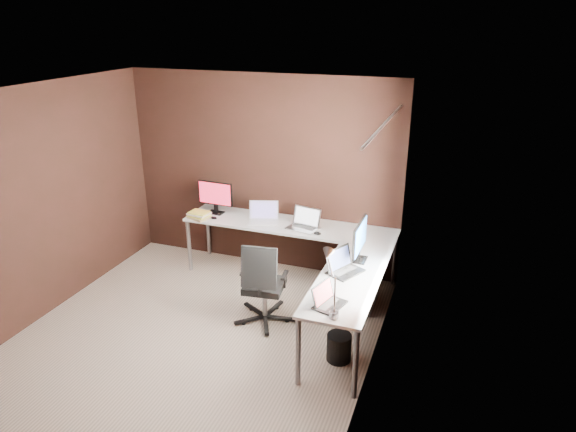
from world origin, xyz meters
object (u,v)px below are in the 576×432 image
(laptop_white, at_px, (264,217))
(laptop_black_small, at_px, (327,300))
(monitor_left, at_px, (215,195))
(laptop_silver, at_px, (304,224))
(wastebasket, at_px, (339,347))
(monitor_right, at_px, (360,239))
(book_stack, at_px, (199,215))
(office_chair, at_px, (264,299))
(drawer_pedestal, at_px, (357,280))
(desk_lamp, at_px, (330,274))
(laptop_black_big, at_px, (343,267))

(laptop_white, bearing_deg, laptop_black_small, -69.92)
(monitor_left, xyz_separation_m, laptop_black_small, (1.98, -1.71, -0.19))
(laptop_silver, xyz_separation_m, wastebasket, (0.81, -1.39, -0.64))
(monitor_right, height_order, laptop_black_small, monitor_right)
(book_stack, bearing_deg, office_chair, -35.01)
(drawer_pedestal, height_order, desk_lamp, desk_lamp)
(monitor_right, height_order, wastebasket, monitor_right)
(laptop_white, height_order, desk_lamp, desk_lamp)
(laptop_white, relative_size, book_stack, 1.34)
(laptop_white, bearing_deg, drawer_pedestal, -32.56)
(laptop_black_small, relative_size, wastebasket, 1.25)
(book_stack, distance_m, desk_lamp, 2.69)
(laptop_black_small, distance_m, wastebasket, 0.68)
(monitor_right, distance_m, wastebasket, 1.12)
(laptop_black_small, xyz_separation_m, book_stack, (-2.10, 1.47, -0.00))
(laptop_white, height_order, laptop_silver, laptop_silver)
(drawer_pedestal, xyz_separation_m, monitor_left, (-1.98, 0.40, 0.67))
(laptop_silver, xyz_separation_m, desk_lamp, (0.79, -1.74, 0.33))
(monitor_left, relative_size, book_stack, 1.53)
(monitor_left, relative_size, desk_lamp, 0.80)
(desk_lamp, height_order, wastebasket, desk_lamp)
(laptop_black_small, height_order, desk_lamp, desk_lamp)
(monitor_right, relative_size, laptop_white, 1.25)
(monitor_left, distance_m, laptop_white, 0.72)
(desk_lamp, bearing_deg, wastebasket, 80.84)
(laptop_white, relative_size, desk_lamp, 0.70)
(monitor_right, bearing_deg, laptop_white, 63.82)
(monitor_left, xyz_separation_m, laptop_silver, (1.24, -0.10, -0.18))
(book_stack, height_order, wastebasket, book_stack)
(laptop_silver, xyz_separation_m, office_chair, (-0.13, -1.01, -0.50))
(laptop_silver, bearing_deg, monitor_left, -172.73)
(monitor_left, relative_size, wastebasket, 1.75)
(book_stack, distance_m, office_chair, 1.58)
(laptop_black_big, relative_size, desk_lamp, 0.70)
(monitor_left, bearing_deg, book_stack, -113.10)
(laptop_silver, relative_size, desk_lamp, 0.67)
(wastebasket, bearing_deg, drawer_pedestal, 93.68)
(laptop_black_big, height_order, book_stack, laptop_black_big)
(laptop_white, xyz_separation_m, desk_lamp, (1.34, -1.77, 0.33))
(laptop_black_big, relative_size, office_chair, 0.44)
(laptop_white, bearing_deg, monitor_right, -44.44)
(monitor_left, relative_size, office_chair, 0.51)
(drawer_pedestal, distance_m, laptop_black_small, 1.40)
(drawer_pedestal, relative_size, laptop_black_big, 1.42)
(drawer_pedestal, xyz_separation_m, office_chair, (-0.87, -0.71, -0.02))
(office_chair, bearing_deg, monitor_right, 13.82)
(monitor_right, xyz_separation_m, laptop_white, (-1.36, 0.68, -0.19))
(wastebasket, bearing_deg, book_stack, 150.19)
(monitor_left, bearing_deg, office_chair, -42.12)
(laptop_black_big, distance_m, laptop_black_small, 0.67)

